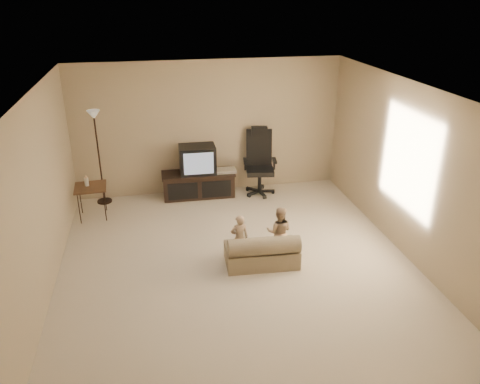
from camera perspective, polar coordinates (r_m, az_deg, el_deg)
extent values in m
plane|color=beige|center=(6.85, -0.40, -8.66)|extent=(5.50, 5.50, 0.00)
plane|color=white|center=(5.90, -0.47, 12.29)|extent=(5.50, 5.50, 0.00)
plane|color=tan|center=(8.84, -3.84, 7.80)|extent=(5.00, 0.00, 5.00)
plane|color=tan|center=(3.95, 7.36, -14.27)|extent=(5.00, 0.00, 5.00)
plane|color=tan|center=(6.33, -23.24, -0.77)|extent=(0.00, 5.50, 5.50)
plane|color=tan|center=(7.14, 19.70, 2.48)|extent=(0.00, 5.50, 5.50)
cube|color=black|center=(8.91, -5.07, 0.81)|extent=(1.33, 0.50, 0.42)
cube|color=black|center=(8.82, -5.13, 2.25)|extent=(1.37, 0.54, 0.04)
cube|color=black|center=(8.67, -6.97, 0.09)|extent=(0.55, 0.03, 0.32)
cube|color=black|center=(8.72, -2.89, 0.38)|extent=(0.55, 0.03, 0.32)
cube|color=black|center=(8.74, -5.21, 3.99)|extent=(0.67, 0.48, 0.52)
cube|color=white|center=(8.51, -5.05, 3.46)|extent=(0.54, 0.02, 0.40)
cube|color=silver|center=(8.81, -1.75, 2.65)|extent=(0.38, 0.27, 0.06)
cylinder|color=black|center=(8.95, 2.40, 1.27)|extent=(0.07, 0.07, 0.40)
cube|color=black|center=(8.86, 2.42, 2.66)|extent=(0.57, 0.57, 0.09)
cube|color=black|center=(8.97, 2.33, 5.45)|extent=(0.51, 0.25, 0.71)
cube|color=black|center=(8.87, 2.36, 7.49)|extent=(0.31, 0.15, 0.16)
cube|color=black|center=(8.78, 0.67, 3.80)|extent=(0.11, 0.29, 0.04)
cube|color=black|center=(8.82, 4.21, 3.85)|extent=(0.11, 0.29, 0.04)
cube|color=brown|center=(8.31, -17.78, 0.57)|extent=(0.55, 0.55, 0.03)
cylinder|color=black|center=(8.25, -19.02, -1.91)|extent=(0.01, 0.01, 0.57)
cylinder|color=black|center=(8.22, -16.16, -1.63)|extent=(0.01, 0.01, 0.57)
cylinder|color=black|center=(8.63, -18.87, -0.75)|extent=(0.01, 0.01, 0.57)
cylinder|color=black|center=(8.60, -16.14, -0.48)|extent=(0.01, 0.01, 0.57)
cylinder|color=silver|center=(8.32, -18.20, 1.20)|extent=(0.07, 0.07, 0.14)
cone|color=beige|center=(8.29, -18.29, 1.82)|extent=(0.06, 0.06, 0.05)
cylinder|color=black|center=(9.05, -16.17, -1.07)|extent=(0.27, 0.27, 0.03)
cylinder|color=black|center=(8.76, -16.77, 3.76)|extent=(0.03, 0.03, 1.63)
cone|color=beige|center=(8.52, -17.42, 8.98)|extent=(0.23, 0.23, 0.15)
cube|color=gray|center=(6.80, 2.64, -7.65)|extent=(1.06, 0.61, 0.27)
cylinder|color=gray|center=(6.52, 2.97, -6.61)|extent=(1.02, 0.30, 0.25)
imported|color=tan|center=(6.75, -0.06, -5.62)|extent=(0.26, 0.19, 0.72)
imported|color=tan|center=(6.87, 4.79, -4.86)|extent=(0.43, 0.32, 0.79)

